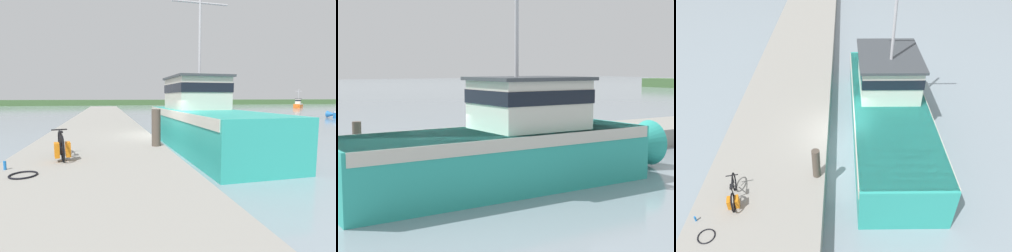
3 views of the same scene
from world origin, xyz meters
TOP-DOWN VIEW (x-y plane):
  - ground_plane at (0.00, 0.00)m, footprint 320.00×320.00m
  - dock_pier at (-3.00, 0.00)m, footprint 4.77×80.00m
  - far_shoreline at (30.00, 77.90)m, footprint 180.00×5.00m
  - fishing_boat_main at (2.35, 1.66)m, footprint 3.64×13.32m
  - boat_orange_near at (44.42, 44.72)m, footprint 6.01×5.73m
  - bicycle_touring at (-3.88, -4.06)m, footprint 0.66×1.71m
  - mooring_post at (-0.93, -2.72)m, footprint 0.32×0.32m
  - hose_coil at (-4.45, -5.57)m, footprint 0.59×0.59m
  - water_bottle_by_bike at (-5.02, -4.93)m, footprint 0.07×0.07m

SIDE VIEW (x-z plane):
  - ground_plane at x=0.00m, z-range 0.00..0.00m
  - dock_pier at x=-3.00m, z-range 0.00..0.93m
  - boat_orange_near at x=44.42m, z-range -1.52..3.18m
  - far_shoreline at x=30.00m, z-range 0.00..1.79m
  - hose_coil at x=-4.45m, z-range 0.93..0.97m
  - water_bottle_by_bike at x=-5.02m, z-range 0.93..1.14m
  - bicycle_touring at x=-3.88m, z-range 0.90..1.68m
  - fishing_boat_main at x=2.35m, z-range -2.97..5.90m
  - mooring_post at x=-0.93m, z-range 0.93..2.23m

